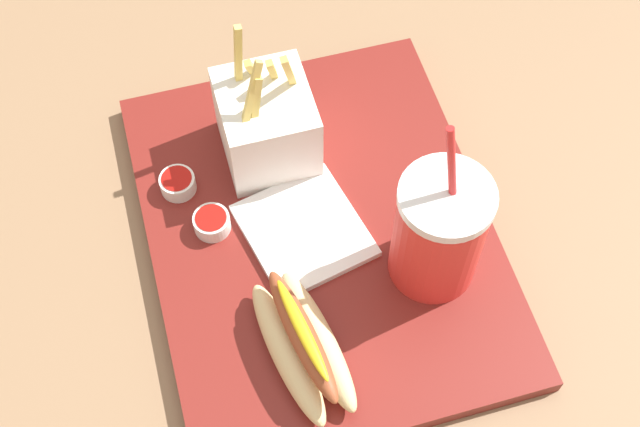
# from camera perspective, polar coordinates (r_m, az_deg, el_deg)

# --- Properties ---
(ground_plane) EXTENTS (2.40, 2.40, 0.02)m
(ground_plane) POSITION_cam_1_polar(r_m,az_deg,el_deg) (0.89, 0.00, -1.97)
(ground_plane) COLOR #8C6B4C
(food_tray) EXTENTS (0.44, 0.34, 0.02)m
(food_tray) POSITION_cam_1_polar(r_m,az_deg,el_deg) (0.87, 0.00, -1.34)
(food_tray) COLOR maroon
(food_tray) RESTS_ON ground_plane
(soda_cup) EXTENTS (0.09, 0.09, 0.21)m
(soda_cup) POSITION_cam_1_polar(r_m,az_deg,el_deg) (0.79, 7.93, -1.23)
(soda_cup) COLOR red
(soda_cup) RESTS_ON food_tray
(fries_basket) EXTENTS (0.10, 0.09, 0.16)m
(fries_basket) POSITION_cam_1_polar(r_m,az_deg,el_deg) (0.88, -3.58, 6.02)
(fries_basket) COLOR white
(fries_basket) RESTS_ON food_tray
(hot_dog_1) EXTENTS (0.16, 0.08, 0.06)m
(hot_dog_1) POSITION_cam_1_polar(r_m,az_deg,el_deg) (0.79, -1.16, -8.67)
(hot_dog_1) COLOR #E5C689
(hot_dog_1) RESTS_ON food_tray
(ketchup_cup_1) EXTENTS (0.04, 0.04, 0.02)m
(ketchup_cup_1) POSITION_cam_1_polar(r_m,az_deg,el_deg) (0.86, -7.23, -0.57)
(ketchup_cup_1) COLOR white
(ketchup_cup_1) RESTS_ON food_tray
(ketchup_cup_2) EXTENTS (0.04, 0.04, 0.02)m
(ketchup_cup_2) POSITION_cam_1_polar(r_m,az_deg,el_deg) (0.89, -9.48, 2.03)
(ketchup_cup_2) COLOR white
(ketchup_cup_2) RESTS_ON food_tray
(napkin_stack) EXTENTS (0.14, 0.13, 0.01)m
(napkin_stack) POSITION_cam_1_polar(r_m,az_deg,el_deg) (0.86, -1.06, -1.16)
(napkin_stack) COLOR white
(napkin_stack) RESTS_ON food_tray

